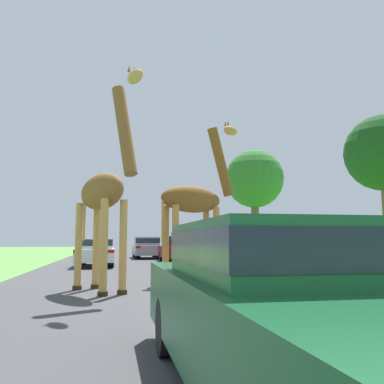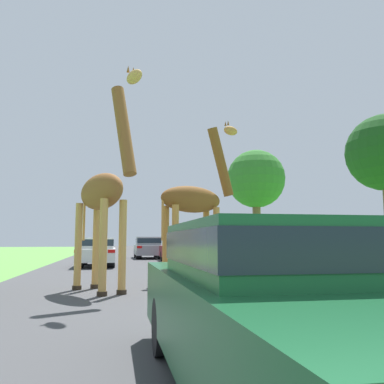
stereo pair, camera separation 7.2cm
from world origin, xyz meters
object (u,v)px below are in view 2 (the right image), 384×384
(car_verge_right, at_px, (207,250))
(giraffe_companion, at_px, (104,193))
(tree_left_edge, at_px, (256,180))
(car_lead_maroon, at_px, (293,303))
(car_queue_left, at_px, (148,247))
(car_far_ahead, at_px, (97,251))
(car_queue_right, at_px, (180,248))
(giraffe_near_road, at_px, (197,203))

(car_verge_right, bearing_deg, giraffe_companion, -119.16)
(giraffe_companion, bearing_deg, tree_left_edge, -145.81)
(car_lead_maroon, height_order, car_queue_left, car_queue_left)
(car_far_ahead, height_order, car_verge_right, car_verge_right)
(car_queue_left, relative_size, car_verge_right, 1.13)
(car_lead_maroon, distance_m, car_queue_left, 25.22)
(giraffe_companion, relative_size, car_queue_right, 1.15)
(car_queue_right, bearing_deg, car_queue_left, 106.03)
(giraffe_companion, xyz_separation_m, car_lead_maroon, (1.71, -6.93, -1.65))
(giraffe_near_road, relative_size, car_far_ahead, 1.19)
(car_queue_left, xyz_separation_m, car_far_ahead, (-3.10, -8.09, -0.05))
(car_queue_right, xyz_separation_m, tree_left_edge, (7.01, 6.52, 5.16))
(car_far_ahead, bearing_deg, car_queue_left, 69.01)
(car_queue_right, height_order, car_verge_right, car_verge_right)
(giraffe_companion, height_order, car_verge_right, giraffe_companion)
(giraffe_near_road, distance_m, car_verge_right, 6.24)
(car_far_ahead, bearing_deg, car_verge_right, -26.26)
(giraffe_near_road, xyz_separation_m, car_lead_maroon, (-1.00, -8.90, -1.63))
(car_lead_maroon, bearing_deg, car_verge_right, 79.85)
(car_verge_right, bearing_deg, car_queue_left, 99.65)
(car_verge_right, xyz_separation_m, tree_left_edge, (6.66, 12.01, 5.14))
(car_queue_right, distance_m, tree_left_edge, 10.87)
(car_queue_right, height_order, tree_left_edge, tree_left_edge)
(giraffe_near_road, xyz_separation_m, car_verge_right, (1.63, 5.81, -1.58))
(giraffe_near_road, xyz_separation_m, car_queue_right, (1.29, 11.30, -1.60))
(giraffe_companion, distance_m, car_far_ahead, 10.34)
(giraffe_companion, bearing_deg, car_queue_right, -133.49)
(car_queue_left, distance_m, car_verge_right, 10.65)
(giraffe_companion, bearing_deg, car_queue_left, -124.68)
(giraffe_companion, height_order, car_lead_maroon, giraffe_companion)
(giraffe_companion, distance_m, tree_left_edge, 22.91)
(giraffe_companion, bearing_deg, car_far_ahead, -113.64)
(giraffe_near_road, relative_size, car_verge_right, 1.29)
(giraffe_near_road, bearing_deg, giraffe_companion, -80.26)
(tree_left_edge, bearing_deg, giraffe_near_road, -114.97)
(car_queue_right, bearing_deg, car_lead_maroon, -96.47)
(tree_left_edge, bearing_deg, car_verge_right, -119.03)
(car_far_ahead, distance_m, tree_left_edge, 15.89)
(car_far_ahead, bearing_deg, giraffe_companion, -86.91)
(car_queue_right, distance_m, car_verge_right, 5.50)
(car_queue_right, bearing_deg, car_verge_right, -86.41)
(tree_left_edge, bearing_deg, car_queue_right, -137.07)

